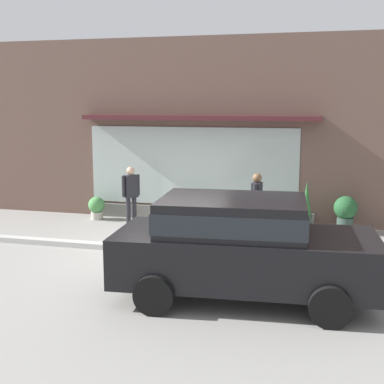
# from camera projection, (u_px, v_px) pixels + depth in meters

# --- Properties ---
(ground_plane) EXTENTS (60.00, 60.00, 0.00)m
(ground_plane) POSITION_uv_depth(u_px,v_px,m) (166.00, 251.00, 11.30)
(ground_plane) COLOR gray
(curb_strip) EXTENTS (14.00, 0.24, 0.12)m
(curb_strip) POSITION_uv_depth(u_px,v_px,m) (163.00, 250.00, 11.10)
(curb_strip) COLOR #B2B2AD
(curb_strip) RESTS_ON ground_plane
(storefront) EXTENTS (14.00, 0.81, 4.84)m
(storefront) POSITION_uv_depth(u_px,v_px,m) (201.00, 132.00, 13.94)
(storefront) COLOR brown
(storefront) RESTS_ON ground_plane
(fire_hydrant) EXTENTS (0.43, 0.40, 0.88)m
(fire_hydrant) POSITION_uv_depth(u_px,v_px,m) (217.00, 225.00, 11.70)
(fire_hydrant) COLOR #4C8C47
(fire_hydrant) RESTS_ON ground_plane
(pedestrian_with_handbag) EXTENTS (0.23, 0.66, 1.57)m
(pedestrian_with_handbag) POSITION_uv_depth(u_px,v_px,m) (257.00, 202.00, 11.98)
(pedestrian_with_handbag) COLOR brown
(pedestrian_with_handbag) RESTS_ON ground_plane
(pedestrian_passerby) EXTENTS (0.37, 0.40, 1.54)m
(pedestrian_passerby) POSITION_uv_depth(u_px,v_px,m) (131.00, 192.00, 13.38)
(pedestrian_passerby) COLOR #232328
(pedestrian_passerby) RESTS_ON ground_plane
(parked_car_black) EXTENTS (4.25, 2.19, 1.66)m
(parked_car_black) POSITION_uv_depth(u_px,v_px,m) (240.00, 243.00, 8.38)
(parked_car_black) COLOR black
(parked_car_black) RESTS_ON ground_plane
(potted_plant_window_left) EXTENTS (0.57, 0.57, 0.90)m
(potted_plant_window_left) POSITION_uv_depth(u_px,v_px,m) (345.00, 212.00, 12.78)
(potted_plant_window_left) COLOR #33473D
(potted_plant_window_left) RESTS_ON ground_plane
(potted_plant_corner_tall) EXTENTS (0.45, 0.45, 0.62)m
(potted_plant_corner_tall) POSITION_uv_depth(u_px,v_px,m) (97.00, 207.00, 14.28)
(potted_plant_corner_tall) COLOR #B7B2A3
(potted_plant_corner_tall) RESTS_ON ground_plane
(potted_plant_trailing_edge) EXTENTS (0.28, 0.28, 1.23)m
(potted_plant_trailing_edge) POSITION_uv_depth(u_px,v_px,m) (306.00, 207.00, 13.04)
(potted_plant_trailing_edge) COLOR #33473D
(potted_plant_trailing_edge) RESTS_ON ground_plane
(potted_plant_by_entrance) EXTENTS (0.37, 0.37, 0.97)m
(potted_plant_by_entrance) POSITION_uv_depth(u_px,v_px,m) (194.00, 208.00, 13.45)
(potted_plant_by_entrance) COLOR #9E6042
(potted_plant_by_entrance) RESTS_ON ground_plane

